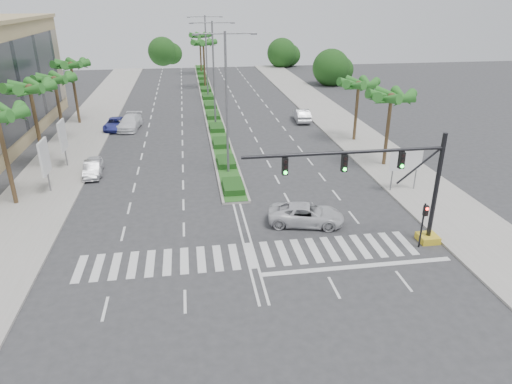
% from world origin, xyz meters
% --- Properties ---
extents(ground, '(160.00, 160.00, 0.00)m').
position_xyz_m(ground, '(0.00, 0.00, 0.00)').
color(ground, '#333335').
rests_on(ground, ground).
extents(footpath_right, '(6.00, 120.00, 0.15)m').
position_xyz_m(footpath_right, '(15.20, 20.00, 0.07)').
color(footpath_right, gray).
rests_on(footpath_right, ground).
extents(footpath_left, '(6.00, 120.00, 0.15)m').
position_xyz_m(footpath_left, '(-15.20, 20.00, 0.07)').
color(footpath_left, gray).
rests_on(footpath_left, ground).
extents(median, '(2.20, 75.00, 0.20)m').
position_xyz_m(median, '(0.00, 45.00, 0.10)').
color(median, gray).
rests_on(median, ground).
extents(median_grass, '(1.80, 75.00, 0.04)m').
position_xyz_m(median_grass, '(0.00, 45.00, 0.22)').
color(median_grass, '#26581E').
rests_on(median_grass, median).
extents(signal_gantry, '(12.60, 1.20, 7.20)m').
position_xyz_m(signal_gantry, '(9.27, -0.00, 3.46)').
color(signal_gantry, gold).
rests_on(signal_gantry, ground).
extents(pedestrian_signal, '(0.28, 0.36, 3.00)m').
position_xyz_m(pedestrian_signal, '(10.60, -0.68, 2.04)').
color(pedestrian_signal, black).
rests_on(pedestrian_signal, ground).
extents(direction_sign, '(2.70, 0.11, 3.40)m').
position_xyz_m(direction_sign, '(13.50, 7.99, 2.45)').
color(direction_sign, slate).
rests_on(direction_sign, ground).
extents(billboard_near, '(0.18, 2.10, 4.35)m').
position_xyz_m(billboard_near, '(-14.50, 12.00, 2.96)').
color(billboard_near, slate).
rests_on(billboard_near, ground).
extents(billboard_far, '(0.18, 2.10, 4.35)m').
position_xyz_m(billboard_far, '(-14.50, 18.00, 2.96)').
color(billboard_far, slate).
rests_on(billboard_far, ground).
extents(palm_left_mid, '(4.57, 4.68, 7.95)m').
position_xyz_m(palm_left_mid, '(-16.50, 18.00, 7.08)').
color(palm_left_mid, brown).
rests_on(palm_left_mid, ground).
extents(palm_left_far, '(4.57, 4.68, 7.35)m').
position_xyz_m(palm_left_far, '(-16.50, 26.00, 6.50)').
color(palm_left_far, brown).
rests_on(palm_left_far, ground).
extents(palm_left_end, '(4.57, 4.68, 7.75)m').
position_xyz_m(palm_left_end, '(-16.50, 34.00, 6.88)').
color(palm_left_end, brown).
rests_on(palm_left_end, ground).
extents(palm_right_near, '(4.57, 4.68, 7.05)m').
position_xyz_m(palm_right_near, '(14.50, 14.00, 6.20)').
color(palm_right_near, brown).
rests_on(palm_right_near, ground).
extents(palm_right_far, '(4.57, 4.68, 6.75)m').
position_xyz_m(palm_right_far, '(14.50, 22.00, 5.91)').
color(palm_right_far, brown).
rests_on(palm_right_far, ground).
extents(palm_median_a, '(4.57, 4.68, 8.05)m').
position_xyz_m(palm_median_a, '(0.00, 55.00, 7.17)').
color(palm_median_a, brown).
rests_on(palm_median_a, ground).
extents(palm_median_b, '(4.57, 4.68, 8.05)m').
position_xyz_m(palm_median_b, '(0.00, 70.00, 7.17)').
color(palm_median_b, brown).
rests_on(palm_median_b, ground).
extents(streetlight_near, '(5.10, 0.25, 12.00)m').
position_xyz_m(streetlight_near, '(0.00, 14.00, 6.81)').
color(streetlight_near, slate).
rests_on(streetlight_near, ground).
extents(streetlight_mid, '(5.10, 0.25, 12.00)m').
position_xyz_m(streetlight_mid, '(0.00, 30.00, 6.81)').
color(streetlight_mid, slate).
rests_on(streetlight_mid, ground).
extents(streetlight_far, '(5.10, 0.25, 12.00)m').
position_xyz_m(streetlight_far, '(0.00, 46.00, 6.81)').
color(streetlight_far, slate).
rests_on(streetlight_far, ground).
extents(car_parked_a, '(1.92, 4.04, 1.33)m').
position_xyz_m(car_parked_a, '(-11.80, 16.01, 0.67)').
color(car_parked_a, silver).
rests_on(car_parked_a, ground).
extents(car_parked_b, '(1.66, 3.99, 1.28)m').
position_xyz_m(car_parked_b, '(-11.80, 15.33, 0.64)').
color(car_parked_b, '#ADACB1').
rests_on(car_parked_b, ground).
extents(car_parked_c, '(2.56, 4.97, 1.34)m').
position_xyz_m(car_parked_c, '(-11.74, 30.63, 0.67)').
color(car_parked_c, '#33389B').
rests_on(car_parked_c, ground).
extents(car_parked_d, '(2.94, 5.72, 1.59)m').
position_xyz_m(car_parked_d, '(-10.06, 30.55, 0.79)').
color(car_parked_d, white).
rests_on(car_parked_d, ground).
extents(car_crossing, '(5.62, 3.57, 1.44)m').
position_xyz_m(car_crossing, '(4.37, 3.57, 0.72)').
color(car_crossing, silver).
rests_on(car_crossing, ground).
extents(car_right, '(2.02, 4.91, 1.58)m').
position_xyz_m(car_right, '(10.87, 31.04, 0.79)').
color(car_right, silver).
rests_on(car_right, ground).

